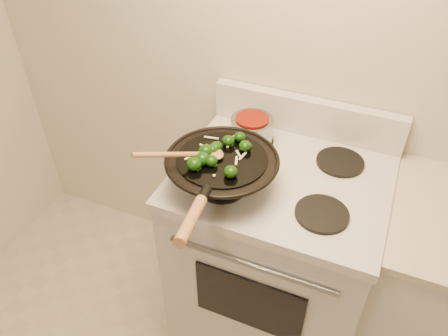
% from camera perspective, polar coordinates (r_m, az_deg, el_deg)
% --- Properties ---
extents(stove, '(0.78, 0.67, 1.08)m').
position_cam_1_polar(stove, '(1.95, 6.58, -10.99)').
color(stove, silver).
rests_on(stove, ground).
extents(wok, '(0.39, 0.65, 0.21)m').
position_cam_1_polar(wok, '(1.50, -0.30, -0.36)').
color(wok, black).
rests_on(wok, stove).
extents(stirfry, '(0.20, 0.25, 0.04)m').
position_cam_1_polar(stirfry, '(1.47, -1.01, 1.94)').
color(stirfry, '#0F3508').
rests_on(stirfry, wok).
extents(wooden_spoon, '(0.23, 0.26, 0.11)m').
position_cam_1_polar(wooden_spoon, '(1.44, -4.09, 1.82)').
color(wooden_spoon, '#A76E42').
rests_on(wooden_spoon, wok).
extents(saucepan, '(0.17, 0.27, 0.10)m').
position_cam_1_polar(saucepan, '(1.74, 3.62, 5.12)').
color(saucepan, gray).
rests_on(saucepan, stove).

